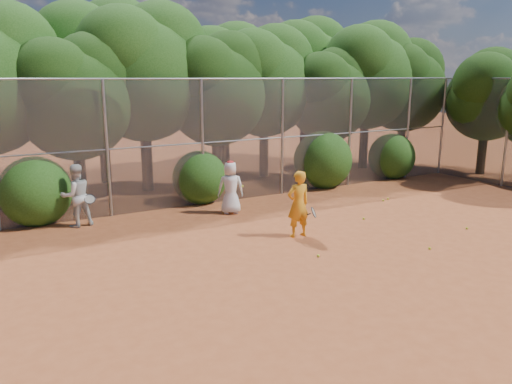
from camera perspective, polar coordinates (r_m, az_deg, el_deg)
ground at (r=11.99m, az=10.13°, el=-6.97°), size 80.00×80.00×0.00m
fence_back at (r=16.41m, az=-3.29°, el=6.00°), size 20.05×0.09×4.03m
fence_side at (r=20.90m, az=26.77°, el=6.15°), size 0.09×6.09×4.03m
tree_2 at (r=16.73m, az=-19.96°, el=10.65°), size 3.99×3.47×5.47m
tree_3 at (r=18.28m, az=-12.72°, el=13.79°), size 4.89×4.26×6.70m
tree_4 at (r=18.60m, az=-4.54°, el=12.08°), size 4.19×3.64×5.73m
tree_5 at (r=20.47m, az=1.02°, el=13.02°), size 4.51×3.92×6.17m
tree_6 at (r=21.03m, az=8.42°, el=11.30°), size 3.86×3.36×5.29m
tree_7 at (r=23.09m, az=12.64°, el=13.29°), size 4.77×4.14×6.53m
tree_8 at (r=24.24m, az=16.67°, el=11.94°), size 4.25×3.70×5.82m
tree_10 at (r=20.17m, az=-17.41°, el=14.09°), size 5.15×4.48×7.06m
tree_11 at (r=21.42m, az=-3.57°, el=13.31°), size 4.64×4.03×6.35m
tree_12 at (r=24.22m, az=5.72°, el=14.06°), size 5.02×4.37×6.88m
tree_13 at (r=23.17m, az=25.01°, el=10.39°), size 3.86×3.36×5.29m
bush_0 at (r=15.32m, az=-23.95°, el=0.38°), size 2.00×2.00×2.00m
bush_1 at (r=16.51m, az=-6.45°, el=1.93°), size 1.80×1.80×1.80m
bush_2 at (r=18.94m, az=7.64°, el=3.94°), size 2.20×2.20×2.20m
bush_3 at (r=21.22m, az=15.25°, el=4.16°), size 1.90×1.90×1.90m
player_yellow at (r=12.85m, az=4.85°, el=-1.39°), size 0.83×0.58×1.74m
player_teen at (r=15.04m, az=-2.92°, el=0.54°), size 0.91×0.75×1.63m
player_white at (r=14.58m, az=-19.87°, el=-0.38°), size 0.95×0.83×1.75m
ball_0 at (r=14.85m, az=12.20°, el=-2.99°), size 0.07×0.07×0.07m
ball_1 at (r=17.16m, az=14.34°, el=-0.93°), size 0.07×0.07×0.07m
ball_2 at (r=12.77m, az=19.23°, el=-6.10°), size 0.07×0.07×0.07m
ball_3 at (r=14.78m, az=22.96°, el=-3.83°), size 0.07×0.07×0.07m
ball_4 at (r=11.68m, az=7.13°, el=-7.24°), size 0.07×0.07×0.07m
ball_5 at (r=17.43m, az=14.85°, el=-0.76°), size 0.07×0.07×0.07m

